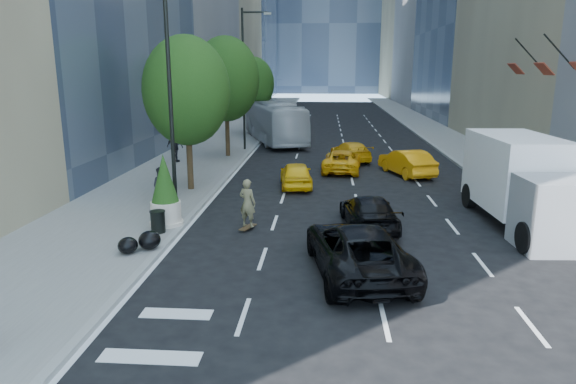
# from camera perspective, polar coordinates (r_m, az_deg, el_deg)

# --- Properties ---
(ground) EXTENTS (160.00, 160.00, 0.00)m
(ground) POSITION_cam_1_polar(r_m,az_deg,el_deg) (16.76, 5.74, -7.59)
(ground) COLOR black
(ground) RESTS_ON ground
(sidewalk_left) EXTENTS (6.00, 120.00, 0.15)m
(sidewalk_left) POSITION_cam_1_polar(r_m,az_deg,el_deg) (46.78, -6.35, 6.21)
(sidewalk_left) COLOR slate
(sidewalk_left) RESTS_ON ground
(sidewalk_right) EXTENTS (4.00, 120.00, 0.15)m
(sidewalk_right) POSITION_cam_1_polar(r_m,az_deg,el_deg) (47.20, 17.10, 5.76)
(sidewalk_right) COLOR slate
(sidewalk_right) RESTS_ON ground
(lamp_near) EXTENTS (2.13, 0.22, 10.00)m
(lamp_near) POSITION_cam_1_polar(r_m,az_deg,el_deg) (20.46, -12.60, 12.66)
(lamp_near) COLOR black
(lamp_near) RESTS_ON sidewalk_left
(lamp_far) EXTENTS (2.13, 0.22, 10.00)m
(lamp_far) POSITION_cam_1_polar(r_m,az_deg,el_deg) (38.06, -4.72, 13.23)
(lamp_far) COLOR black
(lamp_far) RESTS_ON sidewalk_left
(tree_near) EXTENTS (4.20, 4.20, 7.46)m
(tree_near) POSITION_cam_1_polar(r_m,az_deg,el_deg) (25.53, -11.20, 10.96)
(tree_near) COLOR black
(tree_near) RESTS_ON sidewalk_left
(tree_mid) EXTENTS (4.50, 4.50, 7.99)m
(tree_mid) POSITION_cam_1_polar(r_m,az_deg,el_deg) (35.26, -6.91, 12.34)
(tree_mid) COLOR black
(tree_mid) RESTS_ON sidewalk_left
(tree_far) EXTENTS (3.90, 3.90, 6.92)m
(tree_far) POSITION_cam_1_polar(r_m,az_deg,el_deg) (48.10, -3.90, 11.90)
(tree_far) COLOR black
(tree_far) RESTS_ON sidewalk_left
(traffic_signal) EXTENTS (2.48, 0.53, 5.20)m
(traffic_signal) POSITION_cam_1_polar(r_m,az_deg,el_deg) (55.96, -1.91, 11.76)
(traffic_signal) COLOR black
(traffic_signal) RESTS_ON sidewalk_left
(facade_flags) EXTENTS (1.85, 13.30, 2.05)m
(facade_flags) POSITION_cam_1_polar(r_m,az_deg,el_deg) (27.95, 28.43, 12.32)
(facade_flags) COLOR black
(facade_flags) RESTS_ON ground
(skateboarder) EXTENTS (0.80, 0.67, 1.86)m
(skateboarder) POSITION_cam_1_polar(r_m,az_deg,el_deg) (19.52, -4.52, -1.60)
(skateboarder) COLOR #6C6543
(skateboarder) RESTS_ON ground
(black_sedan_lincoln) EXTENTS (3.44, 5.90, 1.54)m
(black_sedan_lincoln) POSITION_cam_1_polar(r_m,az_deg,el_deg) (15.58, 7.75, -6.29)
(black_sedan_lincoln) COLOR black
(black_sedan_lincoln) RESTS_ON ground
(black_sedan_mercedes) EXTENTS (2.29, 4.62, 1.29)m
(black_sedan_mercedes) POSITION_cam_1_polar(r_m,az_deg,el_deg) (19.98, 8.98, -2.23)
(black_sedan_mercedes) COLOR black
(black_sedan_mercedes) RESTS_ON ground
(taxi_a) EXTENTS (1.98, 4.05, 1.33)m
(taxi_a) POSITION_cam_1_polar(r_m,az_deg,el_deg) (26.64, 0.91, 1.97)
(taxi_a) COLOR yellow
(taxi_a) RESTS_ON ground
(taxi_b) EXTENTS (2.94, 4.77, 1.48)m
(taxi_b) POSITION_cam_1_polar(r_m,az_deg,el_deg) (30.46, 13.04, 3.25)
(taxi_b) COLOR orange
(taxi_b) RESTS_ON ground
(taxi_c) EXTENTS (2.53, 4.80, 1.29)m
(taxi_c) POSITION_cam_1_polar(r_m,az_deg,el_deg) (30.91, 6.01, 3.48)
(taxi_c) COLOR #F4A80C
(taxi_c) RESTS_ON ground
(taxi_d) EXTENTS (2.95, 4.70, 1.27)m
(taxi_d) POSITION_cam_1_polar(r_m,az_deg,el_deg) (34.55, 7.00, 4.51)
(taxi_d) COLOR #EFA70C
(taxi_d) RESTS_ON ground
(city_bus) EXTENTS (6.46, 12.43, 3.38)m
(city_bus) POSITION_cam_1_polar(r_m,az_deg,el_deg) (43.23, -1.55, 7.84)
(city_bus) COLOR silver
(city_bus) RESTS_ON ground
(box_truck) EXTENTS (3.01, 7.32, 3.43)m
(box_truck) POSITION_cam_1_polar(r_m,az_deg,el_deg) (21.81, 24.77, 0.99)
(box_truck) COLOR white
(box_truck) RESTS_ON ground
(pedestrian_a) EXTENTS (0.84, 0.66, 1.71)m
(pedestrian_a) POSITION_cam_1_polar(r_m,az_deg,el_deg) (23.03, -13.84, 0.58)
(pedestrian_a) COLOR black
(pedestrian_a) RESTS_ON sidewalk_left
(pedestrian_b) EXTENTS (1.24, 0.78, 1.98)m
(pedestrian_b) POSITION_cam_1_polar(r_m,az_deg,el_deg) (33.68, -12.45, 4.93)
(pedestrian_b) COLOR black
(pedestrian_b) RESTS_ON sidewalk_left
(trash_can) EXTENTS (0.52, 0.52, 0.78)m
(trash_can) POSITION_cam_1_polar(r_m,az_deg,el_deg) (19.43, -14.25, -3.26)
(trash_can) COLOR black
(trash_can) RESTS_ON sidewalk_left
(planter_shrub) EXTENTS (1.15, 1.15, 2.75)m
(planter_shrub) POSITION_cam_1_polar(r_m,az_deg,el_deg) (20.11, -13.52, 0.06)
(planter_shrub) COLOR beige
(planter_shrub) RESTS_ON sidewalk_left
(garbage_bags) EXTENTS (1.26, 1.21, 0.62)m
(garbage_bags) POSITION_cam_1_polar(r_m,az_deg,el_deg) (17.69, -16.02, -5.38)
(garbage_bags) COLOR black
(garbage_bags) RESTS_ON sidewalk_left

